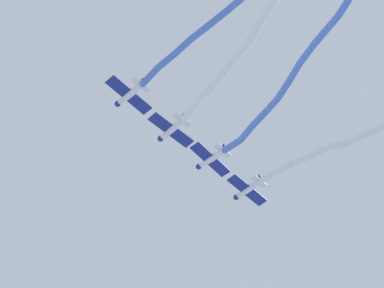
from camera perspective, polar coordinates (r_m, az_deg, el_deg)
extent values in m
ellipsoid|color=silver|center=(91.36, 4.44, -3.56)|extent=(3.55, 3.64, 0.86)
sphere|color=navy|center=(92.20, 3.50, -4.21)|extent=(1.04, 1.04, 0.73)
ellipsoid|color=#1E2847|center=(91.81, 4.18, -3.60)|extent=(1.15, 1.16, 0.46)
cube|color=navy|center=(91.33, 4.37, -3.66)|extent=(5.42, 5.30, 0.12)
cube|color=silver|center=(90.70, 5.28, -2.95)|extent=(2.28, 2.24, 0.10)
cube|color=navy|center=(91.07, 5.22, -2.79)|extent=(0.75, 0.77, 1.19)
cylinder|color=white|center=(90.13, 6.03, -2.54)|extent=(2.03, 2.24, 0.85)
cylinder|color=white|center=(89.33, 7.34, -1.81)|extent=(2.30, 2.55, 0.94)
cylinder|color=white|center=(88.53, 8.75, -1.17)|extent=(2.03, 2.43, 1.08)
cylinder|color=white|center=(87.77, 10.08, -0.55)|extent=(2.21, 2.26, 1.04)
cylinder|color=white|center=(87.07, 11.40, -0.07)|extent=(1.85, 2.28, 1.47)
cylinder|color=white|center=(86.63, 12.76, 0.40)|extent=(1.92, 2.32, 0.83)
cylinder|color=white|center=(86.36, 14.20, 1.06)|extent=(1.93, 2.56, 0.78)
sphere|color=white|center=(90.48, 5.45, -2.89)|extent=(0.74, 0.74, 0.74)
sphere|color=white|center=(89.80, 6.63, -2.18)|extent=(0.74, 0.74, 0.74)
sphere|color=white|center=(88.88, 8.06, -1.44)|extent=(0.74, 0.74, 0.74)
sphere|color=white|center=(88.20, 9.45, -0.89)|extent=(0.74, 0.74, 0.74)
sphere|color=white|center=(87.36, 10.72, -0.20)|extent=(0.74, 0.74, 0.74)
sphere|color=white|center=(86.79, 12.09, 0.06)|extent=(0.74, 0.74, 0.74)
sphere|color=white|center=(86.49, 13.43, 0.74)|extent=(0.74, 0.74, 0.74)
ellipsoid|color=silver|center=(88.19, 1.53, -1.15)|extent=(3.40, 3.77, 0.86)
sphere|color=navy|center=(89.01, 0.53, -1.79)|extent=(1.03, 1.03, 0.73)
ellipsoid|color=#1E2847|center=(88.65, 1.26, -1.18)|extent=(1.12, 1.18, 0.46)
cube|color=navy|center=(88.16, 1.46, -1.24)|extent=(5.60, 5.08, 0.12)
cube|color=silver|center=(87.56, 2.42, -0.54)|extent=(2.34, 2.17, 0.10)
cube|color=navy|center=(87.95, 2.37, -0.38)|extent=(0.71, 0.80, 1.19)
cylinder|color=#4C75DB|center=(86.96, 3.23, -0.08)|extent=(2.15, 2.37, 0.93)
cylinder|color=#4C75DB|center=(86.26, 4.30, 0.85)|extent=(2.36, 1.92, 1.28)
cylinder|color=#4C75DB|center=(85.54, 5.26, 1.94)|extent=(2.46, 2.10, 1.09)
cylinder|color=#4C75DB|center=(84.99, 6.27, 3.02)|extent=(2.28, 1.97, 1.47)
cylinder|color=#4C75DB|center=(84.37, 7.17, 4.18)|extent=(2.60, 1.81, 1.02)
cylinder|color=#4C75DB|center=(83.63, 8.03, 5.55)|extent=(2.73, 1.86, 1.43)
cylinder|color=#4C75DB|center=(83.11, 8.99, 6.98)|extent=(2.70, 2.05, 1.33)
cylinder|color=#4C75DB|center=(82.56, 9.95, 8.16)|extent=(2.09, 1.72, 0.83)
cylinder|color=#4C75DB|center=(81.85, 10.89, 9.23)|extent=(2.46, 1.92, 0.89)
cylinder|color=#4C75DB|center=(81.20, 11.81, 10.41)|extent=(2.27, 1.63, 1.04)
sphere|color=#4C75DB|center=(87.34, 2.59, -0.48)|extent=(0.79, 0.79, 0.79)
sphere|color=#4C75DB|center=(86.59, 3.86, 0.32)|extent=(0.79, 0.79, 0.79)
sphere|color=#4C75DB|center=(85.94, 4.74, 1.39)|extent=(0.79, 0.79, 0.79)
sphere|color=#4C75DB|center=(85.15, 5.79, 2.49)|extent=(0.79, 0.79, 0.79)
sphere|color=#4C75DB|center=(84.84, 6.75, 3.54)|extent=(0.79, 0.79, 0.79)
sphere|color=#4C75DB|center=(83.92, 7.59, 4.83)|extent=(0.79, 0.79, 0.79)
sphere|color=#4C75DB|center=(83.37, 8.47, 6.28)|extent=(0.79, 0.79, 0.79)
sphere|color=#4C75DB|center=(82.88, 9.52, 7.67)|extent=(0.79, 0.79, 0.79)
sphere|color=#4C75DB|center=(82.26, 10.37, 8.65)|extent=(0.79, 0.79, 0.79)
sphere|color=#4C75DB|center=(81.45, 11.42, 9.82)|extent=(0.79, 0.79, 0.79)
sphere|color=#4C75DB|center=(80.97, 12.20, 11.00)|extent=(0.79, 0.79, 0.79)
ellipsoid|color=silver|center=(84.97, -1.59, 1.19)|extent=(3.64, 3.54, 0.86)
sphere|color=navy|center=(85.91, -2.50, 0.42)|extent=(1.04, 1.04, 0.73)
ellipsoid|color=#1E2847|center=(85.47, -1.82, 1.12)|extent=(1.16, 1.15, 0.46)
cube|color=navy|center=(84.94, -1.65, 1.09)|extent=(5.28, 5.43, 0.12)
cube|color=silver|center=(84.23, -0.77, 1.91)|extent=(2.24, 2.29, 0.10)
cube|color=navy|center=(84.63, -0.80, 2.06)|extent=(0.77, 0.75, 1.19)
cylinder|color=white|center=(83.35, -0.02, 2.77)|extent=(3.16, 2.46, 1.26)
cylinder|color=white|center=(82.08, 1.27, 4.23)|extent=(2.95, 2.64, 0.90)
cylinder|color=white|center=(80.79, 2.62, 5.72)|extent=(3.16, 2.47, 0.97)
cylinder|color=white|center=(79.44, 3.96, 7.39)|extent=(3.33, 2.54, 0.92)
cylinder|color=white|center=(78.36, 5.18, 9.09)|extent=(2.97, 2.06, 1.30)
cylinder|color=white|center=(77.55, 6.27, 10.83)|extent=(3.15, 2.18, 1.16)
sphere|color=white|center=(83.98, -0.61, 2.00)|extent=(0.88, 0.88, 0.88)
sphere|color=white|center=(82.74, 0.58, 3.55)|extent=(0.88, 0.88, 0.88)
sphere|color=white|center=(81.45, 1.98, 4.93)|extent=(0.88, 0.88, 0.88)
sphere|color=white|center=(80.15, 3.27, 6.53)|extent=(0.88, 0.88, 0.88)
sphere|color=white|center=(78.75, 4.67, 8.26)|extent=(0.88, 0.88, 0.88)
sphere|color=white|center=(77.99, 5.69, 9.93)|extent=(0.88, 0.88, 0.88)
ellipsoid|color=silver|center=(82.65, -4.91, 3.94)|extent=(3.50, 3.68, 0.86)
sphere|color=navy|center=(83.58, -5.87, 3.16)|extent=(1.04, 1.04, 0.73)
ellipsoid|color=#1E2847|center=(83.15, -5.15, 3.86)|extent=(1.14, 1.16, 0.46)
cube|color=navy|center=(82.62, -4.98, 3.84)|extent=(5.48, 5.23, 0.12)
cube|color=silver|center=(81.93, -4.04, 4.67)|extent=(2.31, 2.22, 0.10)
cube|color=navy|center=(82.34, -4.07, 4.81)|extent=(0.74, 0.78, 1.19)
cylinder|color=#4C75DB|center=(81.19, -3.29, 5.39)|extent=(2.57, 2.31, 1.07)
cylinder|color=#4C75DB|center=(80.25, -2.02, 6.57)|extent=(2.33, 2.40, 0.88)
cylinder|color=#4C75DB|center=(79.44, -0.73, 7.67)|extent=(2.30, 2.25, 1.02)
cylinder|color=#4C75DB|center=(78.54, 0.63, 8.78)|extent=(2.50, 2.49, 1.01)
cylinder|color=#4C75DB|center=(77.67, 2.09, 9.90)|extent=(2.29, 2.40, 0.91)
cylinder|color=#4C75DB|center=(77.09, 3.48, 11.00)|extent=(2.20, 2.22, 0.94)
sphere|color=#4C75DB|center=(81.68, -3.88, 4.75)|extent=(0.75, 0.75, 0.75)
sphere|color=#4C75DB|center=(80.71, -2.69, 6.03)|extent=(0.75, 0.75, 0.75)
sphere|color=#4C75DB|center=(79.81, -1.35, 7.12)|extent=(0.75, 0.75, 0.75)
sphere|color=#4C75DB|center=(79.10, -0.10, 8.23)|extent=(0.75, 0.75, 0.75)
sphere|color=#4C75DB|center=(78.00, 1.36, 9.34)|extent=(0.75, 0.75, 0.75)
sphere|color=#4C75DB|center=(77.36, 2.82, 10.46)|extent=(0.75, 0.75, 0.75)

